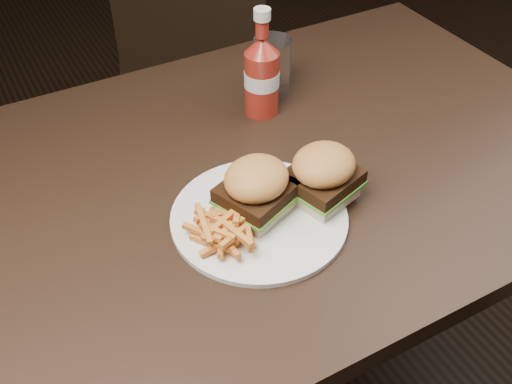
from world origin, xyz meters
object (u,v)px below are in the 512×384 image
ketchup_bottle (262,84)px  chair_far (188,54)px  tumbler (272,67)px  dining_table (273,168)px  plate (259,217)px

ketchup_bottle → chair_far: bearing=77.5°
chair_far → tumbler: bearing=97.8°
tumbler → dining_table: bearing=-118.9°
dining_table → tumbler: tumbler is taller
plate → ketchup_bottle: 0.30m
dining_table → chair_far: dining_table is taller
ketchup_bottle → tumbler: (0.05, 0.05, -0.01)m
chair_far → ketchup_bottle: (-0.18, -0.82, 0.38)m
plate → tumbler: size_ratio=2.37×
dining_table → ketchup_bottle: bearing=68.9°
dining_table → tumbler: bearing=61.1°
plate → tumbler: bearing=57.2°
dining_table → chair_far: bearing=76.2°
dining_table → plate: 0.16m
ketchup_bottle → tumbler: 0.08m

